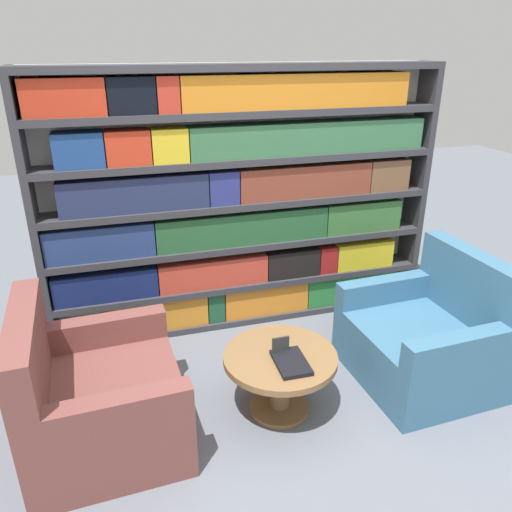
# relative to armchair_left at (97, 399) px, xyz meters

# --- Properties ---
(ground_plane) EXTENTS (14.00, 14.00, 0.00)m
(ground_plane) POSITION_rel_armchair_left_xyz_m (1.16, -0.11, -0.28)
(ground_plane) COLOR slate
(bookshelf) EXTENTS (3.01, 0.30, 1.98)m
(bookshelf) POSITION_rel_armchair_left_xyz_m (1.15, 1.13, 0.70)
(bookshelf) COLOR silver
(bookshelf) RESTS_ON ground_plane
(armchair_left) EXTENTS (0.87, 0.95, 0.86)m
(armchair_left) POSITION_rel_armchair_left_xyz_m (0.00, 0.00, 0.00)
(armchair_left) COLOR brown
(armchair_left) RESTS_ON ground_plane
(armchair_right) EXTENTS (0.87, 0.95, 0.86)m
(armchair_right) POSITION_rel_armchair_left_xyz_m (2.12, 0.00, 0.00)
(armchair_right) COLOR #386684
(armchair_right) RESTS_ON ground_plane
(coffee_table) EXTENTS (0.68, 0.68, 0.40)m
(coffee_table) POSITION_rel_armchair_left_xyz_m (1.06, -0.05, 0.00)
(coffee_table) COLOR brown
(coffee_table) RESTS_ON ground_plane
(table_sign) EXTENTS (0.10, 0.06, 0.12)m
(table_sign) POSITION_rel_armchair_left_xyz_m (1.06, -0.05, 0.17)
(table_sign) COLOR black
(table_sign) RESTS_ON coffee_table
(stray_book) EXTENTS (0.18, 0.28, 0.03)m
(stray_book) POSITION_rel_armchair_left_xyz_m (1.09, -0.16, 0.13)
(stray_book) COLOR black
(stray_book) RESTS_ON coffee_table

